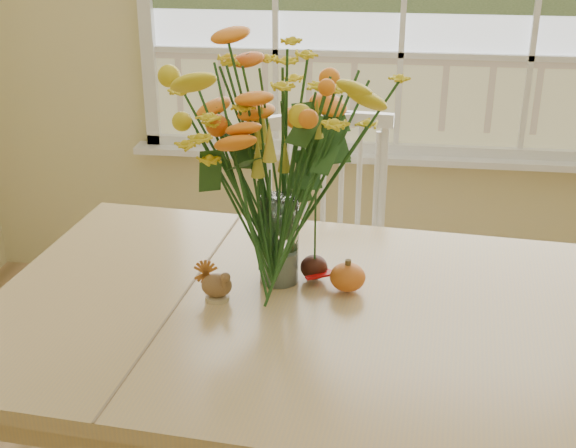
# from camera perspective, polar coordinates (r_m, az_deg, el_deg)

# --- Properties ---
(wall_back) EXTENTS (4.00, 0.02, 2.70)m
(wall_back) POSITION_cam_1_polar(r_m,az_deg,el_deg) (3.45, 8.56, 15.66)
(wall_back) COLOR beige
(wall_back) RESTS_ON floor
(dining_table) EXTENTS (1.64, 1.24, 0.83)m
(dining_table) POSITION_cam_1_polar(r_m,az_deg,el_deg) (2.04, -0.07, -8.27)
(dining_table) COLOR tan
(dining_table) RESTS_ON floor
(windsor_chair) EXTENTS (0.59, 0.57, 1.05)m
(windsor_chair) POSITION_cam_1_polar(r_m,az_deg,el_deg) (2.83, 2.89, -2.09)
(windsor_chair) COLOR white
(windsor_chair) RESTS_ON floor
(flower_vase) EXTENTS (0.50, 0.50, 0.60)m
(flower_vase) POSITION_cam_1_polar(r_m,az_deg,el_deg) (1.98, -0.70, 5.08)
(flower_vase) COLOR white
(flower_vase) RESTS_ON dining_table
(pumpkin) EXTENTS (0.10, 0.10, 0.07)m
(pumpkin) POSITION_cam_1_polar(r_m,az_deg,el_deg) (2.05, 4.43, -4.04)
(pumpkin) COLOR #D45618
(pumpkin) RESTS_ON dining_table
(turkey_figurine) EXTENTS (0.08, 0.06, 0.10)m
(turkey_figurine) POSITION_cam_1_polar(r_m,az_deg,el_deg) (2.01, -5.31, -4.56)
(turkey_figurine) COLOR #CCB78C
(turkey_figurine) RESTS_ON dining_table
(dark_gourd) EXTENTS (0.13, 0.08, 0.07)m
(dark_gourd) POSITION_cam_1_polar(r_m,az_deg,el_deg) (2.11, 1.94, -3.31)
(dark_gourd) COLOR #38160F
(dark_gourd) RESTS_ON dining_table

